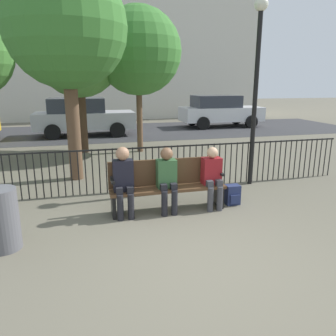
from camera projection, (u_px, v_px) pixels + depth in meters
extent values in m
plane|color=#605B4C|center=(203.00, 263.00, 4.22)|extent=(80.00, 80.00, 0.00)
cube|color=#4C331E|center=(168.00, 188.00, 5.86)|extent=(2.08, 0.45, 0.05)
cube|color=#4C331E|center=(165.00, 171.00, 5.98)|extent=(2.08, 0.05, 0.47)
cube|color=black|center=(113.00, 205.00, 5.68)|extent=(0.06, 0.38, 0.40)
cube|color=black|center=(218.00, 196.00, 6.15)|extent=(0.06, 0.38, 0.40)
cube|color=black|center=(112.00, 180.00, 5.57)|extent=(0.06, 0.38, 0.04)
cube|color=black|center=(219.00, 173.00, 6.04)|extent=(0.06, 0.38, 0.04)
cylinder|color=black|center=(120.00, 208.00, 5.49)|extent=(0.11, 0.11, 0.45)
cylinder|color=black|center=(131.00, 207.00, 5.53)|extent=(0.11, 0.11, 0.45)
cube|color=black|center=(119.00, 190.00, 5.52)|extent=(0.11, 0.20, 0.12)
cube|color=black|center=(130.00, 189.00, 5.56)|extent=(0.11, 0.20, 0.12)
cube|color=black|center=(123.00, 175.00, 5.59)|extent=(0.34, 0.22, 0.54)
sphere|color=#A37556|center=(122.00, 154.00, 5.48)|extent=(0.23, 0.23, 0.23)
cylinder|color=black|center=(164.00, 204.00, 5.67)|extent=(0.11, 0.11, 0.45)
cylinder|color=black|center=(174.00, 203.00, 5.72)|extent=(0.11, 0.11, 0.45)
cube|color=black|center=(163.00, 187.00, 5.70)|extent=(0.11, 0.20, 0.12)
cube|color=black|center=(173.00, 186.00, 5.74)|extent=(0.11, 0.20, 0.12)
cube|color=#335B33|center=(166.00, 173.00, 5.78)|extent=(0.34, 0.22, 0.50)
sphere|color=brown|center=(167.00, 154.00, 5.67)|extent=(0.22, 0.22, 0.22)
cylinder|color=#3D3D42|center=(210.00, 199.00, 5.87)|extent=(0.11, 0.11, 0.45)
cylinder|color=#3D3D42|center=(220.00, 199.00, 5.92)|extent=(0.11, 0.11, 0.45)
cube|color=#3D3D42|center=(209.00, 183.00, 5.90)|extent=(0.11, 0.20, 0.12)
cube|color=#3D3D42|center=(218.00, 182.00, 5.94)|extent=(0.11, 0.20, 0.12)
cube|color=maroon|center=(211.00, 171.00, 5.99)|extent=(0.34, 0.22, 0.49)
sphere|color=tan|center=(212.00, 153.00, 5.88)|extent=(0.20, 0.20, 0.20)
cube|color=navy|center=(232.00, 195.00, 6.24)|extent=(0.27, 0.20, 0.38)
cube|color=navy|center=(235.00, 199.00, 6.14)|extent=(0.19, 0.04, 0.17)
cylinder|color=black|center=(4.00, 178.00, 6.33)|extent=(0.02, 0.02, 0.95)
cylinder|color=black|center=(12.00, 177.00, 6.37)|extent=(0.02, 0.02, 0.95)
cylinder|color=black|center=(19.00, 177.00, 6.40)|extent=(0.02, 0.02, 0.95)
cylinder|color=black|center=(27.00, 176.00, 6.43)|extent=(0.02, 0.02, 0.95)
cylinder|color=black|center=(35.00, 176.00, 6.47)|extent=(0.02, 0.02, 0.95)
cylinder|color=black|center=(42.00, 175.00, 6.50)|extent=(0.02, 0.02, 0.95)
cylinder|color=black|center=(50.00, 175.00, 6.53)|extent=(0.02, 0.02, 0.95)
cylinder|color=black|center=(57.00, 174.00, 6.57)|extent=(0.02, 0.02, 0.95)
cylinder|color=black|center=(64.00, 174.00, 6.60)|extent=(0.02, 0.02, 0.95)
cylinder|color=black|center=(71.00, 173.00, 6.63)|extent=(0.02, 0.02, 0.95)
cylinder|color=black|center=(79.00, 173.00, 6.67)|extent=(0.02, 0.02, 0.95)
cylinder|color=black|center=(86.00, 172.00, 6.70)|extent=(0.02, 0.02, 0.95)
cylinder|color=black|center=(93.00, 172.00, 6.73)|extent=(0.02, 0.02, 0.95)
cylinder|color=black|center=(100.00, 172.00, 6.77)|extent=(0.02, 0.02, 0.95)
cylinder|color=black|center=(106.00, 171.00, 6.80)|extent=(0.02, 0.02, 0.95)
cylinder|color=black|center=(113.00, 171.00, 6.83)|extent=(0.02, 0.02, 0.95)
cylinder|color=black|center=(120.00, 170.00, 6.87)|extent=(0.02, 0.02, 0.95)
cylinder|color=black|center=(127.00, 170.00, 6.90)|extent=(0.02, 0.02, 0.95)
cylinder|color=black|center=(133.00, 169.00, 6.93)|extent=(0.02, 0.02, 0.95)
cylinder|color=black|center=(140.00, 169.00, 6.97)|extent=(0.02, 0.02, 0.95)
cylinder|color=black|center=(146.00, 169.00, 7.00)|extent=(0.02, 0.02, 0.95)
cylinder|color=black|center=(153.00, 168.00, 7.03)|extent=(0.02, 0.02, 0.95)
cylinder|color=black|center=(159.00, 168.00, 7.07)|extent=(0.02, 0.02, 0.95)
cylinder|color=black|center=(165.00, 167.00, 7.10)|extent=(0.02, 0.02, 0.95)
cylinder|color=black|center=(171.00, 167.00, 7.13)|extent=(0.02, 0.02, 0.95)
cylinder|color=black|center=(178.00, 167.00, 7.17)|extent=(0.02, 0.02, 0.95)
cylinder|color=black|center=(184.00, 166.00, 7.20)|extent=(0.02, 0.02, 0.95)
cylinder|color=black|center=(190.00, 166.00, 7.23)|extent=(0.02, 0.02, 0.95)
cylinder|color=black|center=(196.00, 165.00, 7.27)|extent=(0.02, 0.02, 0.95)
cylinder|color=black|center=(202.00, 165.00, 7.30)|extent=(0.02, 0.02, 0.95)
cylinder|color=black|center=(208.00, 165.00, 7.33)|extent=(0.02, 0.02, 0.95)
cylinder|color=black|center=(213.00, 164.00, 7.37)|extent=(0.02, 0.02, 0.95)
cylinder|color=black|center=(219.00, 164.00, 7.40)|extent=(0.02, 0.02, 0.95)
cylinder|color=black|center=(225.00, 164.00, 7.43)|extent=(0.02, 0.02, 0.95)
cylinder|color=black|center=(231.00, 163.00, 7.47)|extent=(0.02, 0.02, 0.95)
cylinder|color=black|center=(236.00, 163.00, 7.50)|extent=(0.02, 0.02, 0.95)
cylinder|color=black|center=(242.00, 162.00, 7.53)|extent=(0.02, 0.02, 0.95)
cylinder|color=black|center=(247.00, 162.00, 7.57)|extent=(0.02, 0.02, 0.95)
cylinder|color=black|center=(253.00, 162.00, 7.60)|extent=(0.02, 0.02, 0.95)
cylinder|color=black|center=(258.00, 161.00, 7.63)|extent=(0.02, 0.02, 0.95)
cylinder|color=black|center=(264.00, 161.00, 7.67)|extent=(0.02, 0.02, 0.95)
cylinder|color=black|center=(269.00, 161.00, 7.70)|extent=(0.02, 0.02, 0.95)
cylinder|color=black|center=(274.00, 160.00, 7.73)|extent=(0.02, 0.02, 0.95)
cylinder|color=black|center=(280.00, 160.00, 7.77)|extent=(0.02, 0.02, 0.95)
cylinder|color=black|center=(285.00, 160.00, 7.80)|extent=(0.02, 0.02, 0.95)
cylinder|color=black|center=(290.00, 159.00, 7.83)|extent=(0.02, 0.02, 0.95)
cylinder|color=black|center=(295.00, 159.00, 7.87)|extent=(0.02, 0.02, 0.95)
cylinder|color=black|center=(300.00, 159.00, 7.90)|extent=(0.02, 0.02, 0.95)
cylinder|color=black|center=(305.00, 158.00, 7.93)|extent=(0.02, 0.02, 0.95)
cylinder|color=black|center=(310.00, 158.00, 7.97)|extent=(0.02, 0.02, 0.95)
cylinder|color=black|center=(315.00, 158.00, 8.00)|extent=(0.02, 0.02, 0.95)
cylinder|color=black|center=(320.00, 158.00, 8.03)|extent=(0.02, 0.02, 0.95)
cylinder|color=black|center=(325.00, 157.00, 8.07)|extent=(0.02, 0.02, 0.95)
cylinder|color=black|center=(330.00, 157.00, 8.10)|extent=(0.02, 0.02, 0.95)
cube|color=black|center=(153.00, 147.00, 6.92)|extent=(9.00, 0.03, 0.03)
cylinder|color=#422D1E|center=(82.00, 116.00, 10.68)|extent=(0.29, 0.29, 2.37)
sphere|color=#478438|center=(78.00, 55.00, 10.20)|extent=(2.64, 2.64, 2.64)
cylinder|color=brown|center=(73.00, 123.00, 7.61)|extent=(0.31, 0.31, 2.69)
sphere|color=#38752D|center=(66.00, 27.00, 7.08)|extent=(2.68, 2.68, 2.68)
cylinder|color=brown|center=(140.00, 115.00, 10.78)|extent=(0.19, 0.19, 2.46)
sphere|color=#38752D|center=(138.00, 51.00, 10.28)|extent=(2.74, 2.74, 2.74)
cylinder|color=black|center=(255.00, 102.00, 7.09)|extent=(0.10, 0.10, 3.71)
sphere|color=silver|center=(261.00, 4.00, 6.60)|extent=(0.28, 0.28, 0.28)
cube|color=#333335|center=(115.00, 132.00, 15.47)|extent=(24.00, 6.00, 0.01)
cube|color=#B7B7BC|center=(85.00, 120.00, 14.23)|extent=(4.20, 1.70, 0.70)
cube|color=#2D333D|center=(76.00, 105.00, 13.99)|extent=(2.31, 1.56, 0.60)
cylinder|color=black|center=(117.00, 130.00, 13.81)|extent=(0.64, 0.20, 0.64)
cylinder|color=black|center=(114.00, 125.00, 15.44)|extent=(0.64, 0.20, 0.64)
cylinder|color=black|center=(53.00, 132.00, 13.19)|extent=(0.64, 0.20, 0.64)
cylinder|color=black|center=(56.00, 127.00, 14.82)|extent=(0.64, 0.20, 0.64)
cube|color=silver|center=(221.00, 114.00, 17.08)|extent=(4.20, 1.70, 0.70)
cube|color=#2D333D|center=(216.00, 101.00, 16.84)|extent=(2.31, 1.56, 0.60)
cylinder|color=black|center=(251.00, 122.00, 16.67)|extent=(0.64, 0.20, 0.64)
cylinder|color=black|center=(236.00, 118.00, 18.30)|extent=(0.64, 0.20, 0.64)
cylinder|color=black|center=(203.00, 123.00, 16.05)|extent=(0.64, 0.20, 0.64)
cylinder|color=black|center=(192.00, 120.00, 17.68)|extent=(0.64, 0.20, 0.64)
cylinder|color=#56565B|center=(1.00, 220.00, 4.49)|extent=(0.47, 0.47, 0.87)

